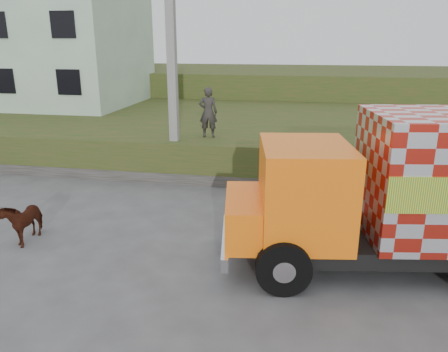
% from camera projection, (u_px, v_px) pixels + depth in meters
% --- Properties ---
extents(ground, '(120.00, 120.00, 0.00)m').
position_uv_depth(ground, '(163.00, 232.00, 11.99)').
color(ground, '#474749').
rests_on(ground, ground).
extents(embankment, '(40.00, 12.00, 1.50)m').
position_uv_depth(embankment, '(227.00, 132.00, 21.14)').
color(embankment, '#294717').
rests_on(embankment, ground).
extents(embankment_far, '(40.00, 12.00, 3.00)m').
position_uv_depth(embankment_far, '(256.00, 90.00, 32.17)').
color(embankment_far, '#294717').
rests_on(embankment_far, ground).
extents(retaining_strip, '(16.00, 0.50, 0.40)m').
position_uv_depth(retaining_strip, '(147.00, 176.00, 16.21)').
color(retaining_strip, '#595651').
rests_on(retaining_strip, ground).
extents(building, '(10.00, 8.00, 6.00)m').
position_uv_depth(building, '(46.00, 49.00, 24.75)').
color(building, '#B3D0B2').
rests_on(building, embankment).
extents(utility_pole, '(1.20, 0.30, 8.00)m').
position_uv_depth(utility_pole, '(172.00, 69.00, 15.25)').
color(utility_pole, gray).
rests_on(utility_pole, ground).
extents(cargo_truck, '(8.32, 3.82, 3.58)m').
position_uv_depth(cargo_truck, '(428.00, 192.00, 9.61)').
color(cargo_truck, black).
rests_on(cargo_truck, ground).
extents(cow, '(0.71, 1.40, 1.15)m').
position_uv_depth(cow, '(22.00, 220.00, 11.32)').
color(cow, black).
rests_on(cow, ground).
extents(pedestrian, '(0.72, 0.50, 1.88)m').
position_uv_depth(pedestrian, '(208.00, 112.00, 16.30)').
color(pedestrian, '#2D2A28').
rests_on(pedestrian, embankment).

